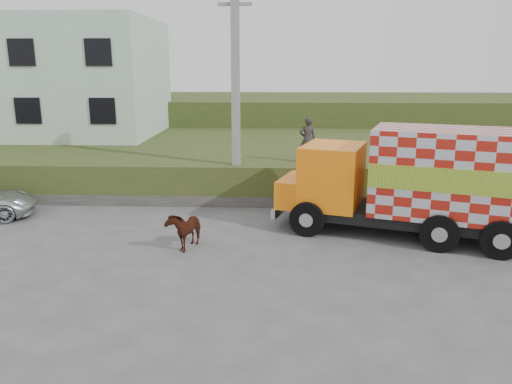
{
  "coord_description": "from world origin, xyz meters",
  "views": [
    {
      "loc": [
        0.51,
        -13.81,
        5.13
      ],
      "look_at": [
        -0.12,
        1.22,
        1.3
      ],
      "focal_mm": 35.0,
      "sensor_mm": 36.0,
      "label": 1
    }
  ],
  "objects_px": {
    "cargo_truck": "(415,181)",
    "utility_pole": "(236,95)",
    "pedestrian": "(307,140)",
    "cow": "(185,228)"
  },
  "relations": [
    {
      "from": "utility_pole",
      "to": "pedestrian",
      "type": "relative_size",
      "value": 4.57
    },
    {
      "from": "cow",
      "to": "pedestrian",
      "type": "xyz_separation_m",
      "value": [
        3.8,
        5.42,
        1.81
      ]
    },
    {
      "from": "utility_pole",
      "to": "pedestrian",
      "type": "xyz_separation_m",
      "value": [
        2.68,
        0.58,
        -1.7
      ]
    },
    {
      "from": "cargo_truck",
      "to": "utility_pole",
      "type": "bearing_deg",
      "value": 166.31
    },
    {
      "from": "utility_pole",
      "to": "cow",
      "type": "distance_m",
      "value": 6.08
    },
    {
      "from": "cow",
      "to": "pedestrian",
      "type": "height_order",
      "value": "pedestrian"
    },
    {
      "from": "utility_pole",
      "to": "cargo_truck",
      "type": "distance_m",
      "value": 7.12
    },
    {
      "from": "cow",
      "to": "utility_pole",
      "type": "bearing_deg",
      "value": 94.47
    },
    {
      "from": "cargo_truck",
      "to": "pedestrian",
      "type": "xyz_separation_m",
      "value": [
        -3.03,
        4.12,
        0.65
      ]
    },
    {
      "from": "utility_pole",
      "to": "cargo_truck",
      "type": "bearing_deg",
      "value": -31.81
    }
  ]
}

